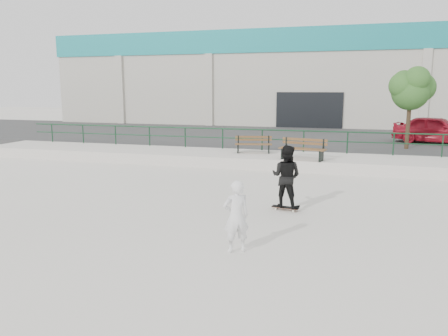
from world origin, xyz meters
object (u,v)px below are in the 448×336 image
(red_car, at_px, (436,130))
(skateboard, at_px, (285,208))
(bench_left, at_px, (253,144))
(standing_skater, at_px, (286,176))
(bench_right, at_px, (303,149))
(tree, at_px, (411,88))
(seated_skater, at_px, (236,216))

(red_car, bearing_deg, skateboard, 176.56)
(bench_left, xyz_separation_m, red_car, (8.83, 6.18, 0.36))
(bench_left, bearing_deg, standing_skater, -82.97)
(bench_right, relative_size, skateboard, 2.55)
(red_car, height_order, standing_skater, red_car)
(tree, relative_size, standing_skater, 2.24)
(bench_left, relative_size, standing_skater, 0.99)
(seated_skater, bearing_deg, bench_left, -111.49)
(tree, distance_m, skateboard, 12.46)
(tree, relative_size, seated_skater, 2.56)
(bench_right, relative_size, standing_skater, 1.13)
(tree, bearing_deg, standing_skater, -111.88)
(bench_right, bearing_deg, skateboard, -76.25)
(bench_right, height_order, tree, tree)
(bench_left, xyz_separation_m, tree, (7.09, 3.49, 2.62))
(red_car, distance_m, seated_skater, 18.64)
(skateboard, height_order, standing_skater, standing_skater)
(tree, relative_size, skateboard, 5.02)
(bench_left, relative_size, skateboard, 2.23)
(tree, bearing_deg, bench_right, -133.64)
(tree, xyz_separation_m, red_car, (1.74, 2.69, -2.26))
(standing_skater, relative_size, seated_skater, 1.15)
(red_car, distance_m, standing_skater, 15.14)
(skateboard, bearing_deg, bench_right, 99.94)
(bench_right, xyz_separation_m, seated_skater, (-0.36, -9.80, -0.16))
(standing_skater, xyz_separation_m, seated_skater, (-0.55, -3.56, -0.21))
(red_car, height_order, seated_skater, red_car)
(tree, height_order, red_car, tree)
(standing_skater, height_order, seated_skater, standing_skater)
(bench_left, relative_size, red_car, 0.40)
(red_car, distance_m, skateboard, 15.18)
(bench_left, xyz_separation_m, skateboard, (2.63, -7.63, -0.82))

